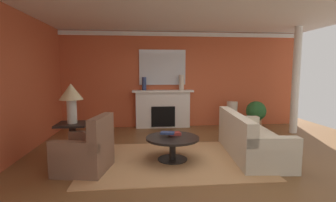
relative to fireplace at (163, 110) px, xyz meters
The scene contains 20 objects.
ground_plane 2.85m from the fireplace, 79.79° to the right, with size 8.98×8.98×0.00m, color brown.
wall_fireplace 1.04m from the fireplace, 23.00° to the left, with size 7.51×0.12×2.85m, color #C65633.
wall_window 3.99m from the fireplace, 140.84° to the right, with size 0.12×6.42×2.85m, color #C65633.
ceiling_panel 3.43m from the fireplace, 78.58° to the right, with size 7.51×6.42×0.06m, color white.
crown_moulding 2.29m from the fireplace, 14.76° to the left, with size 7.51×0.08×0.12m, color white.
area_rug 2.93m from the fireplace, 90.86° to the right, with size 3.25×2.26×0.01m, color tan.
fireplace is the anchor object (origin of this frame).
mantel_mirror 1.27m from the fireplace, 90.00° to the left, with size 1.38×0.04×1.04m, color silver.
sofa 3.14m from the fireplace, 60.78° to the right, with size 1.09×2.17×0.85m.
armchair_near_window 3.62m from the fireplace, 115.44° to the right, with size 0.95×0.95×0.95m.
coffee_table 2.88m from the fireplace, 90.86° to the right, with size 1.00×1.00×0.45m.
side_table 3.25m from the fireplace, 126.31° to the right, with size 0.56×0.56×0.70m.
table_lamp 3.32m from the fireplace, 126.31° to the right, with size 0.44×0.44×0.75m.
vase_mantel_right 0.98m from the fireplace, ahead, with size 0.15×0.15×0.45m, color beige.
vase_tall_corner 2.05m from the fireplace, ahead, with size 0.31×0.31×0.79m, color beige.
vase_mantel_left 0.96m from the fireplace, behind, with size 0.12×0.12×0.38m, color navy.
book_red_cover 2.72m from the fireplace, 89.66° to the right, with size 0.22×0.16×0.05m, color maroon.
book_art_folio 2.84m from the fireplace, 92.73° to the right, with size 0.26×0.17×0.04m, color navy.
potted_plant 2.69m from the fireplace, 12.91° to the right, with size 0.56×0.56×0.83m.
column_white 3.76m from the fireplace, 16.03° to the right, with size 0.20×0.20×2.85m, color white.
Camera 1 is at (-1.08, -4.77, 1.67)m, focal length 27.33 mm.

